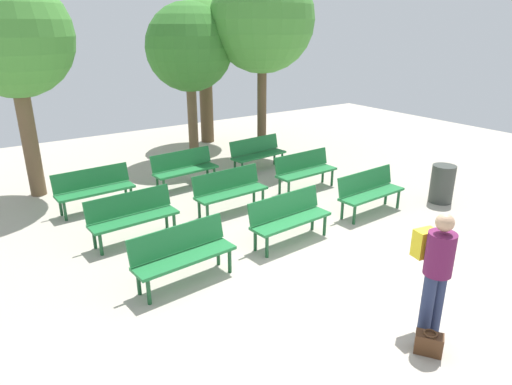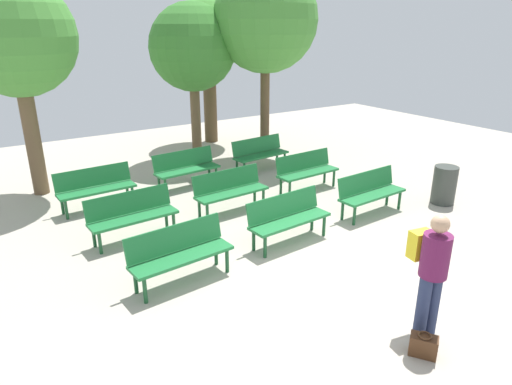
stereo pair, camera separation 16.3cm
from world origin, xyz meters
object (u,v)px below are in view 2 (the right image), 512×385
object	(u,v)px
bench_r1_c0	(132,213)
bench_r1_c1	(230,188)
tree_1	(193,48)
bench_r2_c1	(186,167)
tree_2	(265,20)
visitor_with_backpack	(431,268)
tree_0	(208,38)
bench_r2_c2	(260,152)
tree_3	(15,38)
handbag	(423,345)
bench_r0_c2	(370,190)
bench_r1_c2	(306,169)
bench_r2_c0	(96,186)
bench_r0_c0	(180,251)
trash_bin	(444,185)
bench_r0_c1	(288,216)

from	to	relation	value
bench_r1_c0	bench_r1_c1	distance (m)	2.16
bench_r1_c1	tree_1	distance (m)	5.06
bench_r1_c1	bench_r2_c1	distance (m)	1.92
bench_r1_c0	tree_2	world-z (taller)	tree_2
visitor_with_backpack	tree_0	bearing A→B (deg)	-92.66
bench_r2_c2	tree_1	world-z (taller)	tree_1
tree_1	tree_3	xyz separation A→B (m)	(-4.44, -0.77, 0.34)
tree_1	visitor_with_backpack	xyz separation A→B (m)	(-1.27, -8.99, -2.17)
visitor_with_backpack	handbag	bearing A→B (deg)	49.38
bench_r0_c2	bench_r1_c2	distance (m)	1.88
bench_r2_c2	tree_2	bearing A→B (deg)	44.50
tree_1	tree_2	bearing A→B (deg)	-32.72
tree_3	handbag	distance (m)	9.55
tree_0	tree_3	distance (m)	6.14
tree_2	handbag	world-z (taller)	tree_2
bench_r1_c1	bench_r2_c0	size ratio (longest dim) A/B	1.00
tree_0	tree_2	xyz separation A→B (m)	(0.42, -2.58, 0.52)
bench_r0_c0	bench_r1_c0	bearing A→B (deg)	89.15
tree_2	visitor_with_backpack	distance (m)	8.92
bench_r1_c1	bench_r2_c2	world-z (taller)	same
bench_r2_c0	visitor_with_backpack	xyz separation A→B (m)	(2.32, -6.56, 0.43)
tree_2	tree_3	bearing A→B (deg)	177.02
trash_bin	bench_r1_c2	bearing A→B (deg)	129.57
bench_r2_c1	tree_0	bearing A→B (deg)	49.78
tree_2	trash_bin	distance (m)	6.37
trash_bin	tree_3	bearing A→B (deg)	142.65
bench_r1_c2	bench_r2_c1	size ratio (longest dim) A/B	0.99
bench_r0_c2	tree_3	size ratio (longest dim) A/B	0.34
bench_r0_c0	bench_r0_c1	size ratio (longest dim) A/B	1.00
bench_r1_c2	visitor_with_backpack	bearing A→B (deg)	-115.90
tree_3	bench_r2_c1	bearing A→B (deg)	-25.51
visitor_with_backpack	handbag	distance (m)	0.92
bench_r0_c0	bench_r2_c2	xyz separation A→B (m)	(4.15, 4.02, 0.00)
bench_r0_c2	tree_2	distance (m)	5.84
bench_r0_c2	tree_3	distance (m)	8.05
bench_r0_c0	tree_2	xyz separation A→B (m)	(5.01, 5.04, 3.32)
tree_1	tree_2	world-z (taller)	tree_2
bench_r0_c2	handbag	bearing A→B (deg)	-130.91
tree_1	bench_r2_c0	bearing A→B (deg)	-145.90
tree_3	bench_r1_c1	bearing A→B (deg)	-46.96
bench_r1_c2	tree_0	xyz separation A→B (m)	(0.36, 5.47, 2.80)
visitor_with_backpack	trash_bin	world-z (taller)	visitor_with_backpack
bench_r2_c2	trash_bin	xyz separation A→B (m)	(2.04, -4.24, -0.08)
handbag	bench_r1_c2	bearing A→B (deg)	64.46
bench_r1_c1	tree_0	distance (m)	6.80
tree_1	tree_2	distance (m)	2.13
bench_r1_c0	trash_bin	xyz separation A→B (m)	(6.30, -2.04, -0.08)
bench_r2_c0	tree_0	distance (m)	6.85
bench_r2_c2	tree_3	size ratio (longest dim) A/B	0.34
bench_r0_c0	bench_r0_c1	distance (m)	2.18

